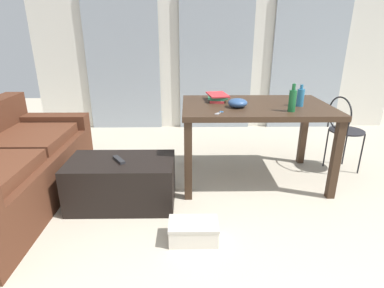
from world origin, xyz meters
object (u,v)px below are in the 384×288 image
at_px(craft_table, 255,114).
at_px(bowl, 238,103).
at_px(wire_chair, 343,125).
at_px(tv_remote_primary, 119,160).
at_px(coffee_table, 122,182).
at_px(book_stack, 218,97).
at_px(shoebox, 193,231).
at_px(couch, 2,171).
at_px(bottle_far, 300,97).
at_px(scissors, 220,113).
at_px(bottle_near, 292,100).

distance_m(craft_table, bowl, 0.27).
bearing_deg(wire_chair, tv_remote_primary, -163.33).
distance_m(coffee_table, bowl, 1.29).
bearing_deg(craft_table, book_stack, 154.86).
relative_size(bowl, tv_remote_primary, 1.02).
bearing_deg(tv_remote_primary, book_stack, 1.98).
distance_m(tv_remote_primary, shoebox, 0.90).
relative_size(coffee_table, shoebox, 2.50).
distance_m(couch, bowl, 2.20).
bearing_deg(book_stack, craft_table, -25.14).
relative_size(bottle_far, book_stack, 0.65).
bearing_deg(coffee_table, tv_remote_primary, -140.10).
height_order(scissors, shoebox, scissors).
bearing_deg(tv_remote_primary, craft_table, -12.82).
bearing_deg(bowl, shoebox, -115.30).
distance_m(couch, tv_remote_primary, 1.05).
relative_size(craft_table, bowl, 7.87).
height_order(bowl, tv_remote_primary, bowl).
xyz_separation_m(craft_table, shoebox, (-0.63, -1.02, -0.62)).
xyz_separation_m(wire_chair, bottle_near, (-0.73, -0.46, 0.37)).
distance_m(bowl, shoebox, 1.27).
distance_m(wire_chair, bowl, 1.27).
xyz_separation_m(wire_chair, scissors, (-1.38, -0.50, 0.27)).
bearing_deg(book_stack, scissors, -93.08).
xyz_separation_m(wire_chair, shoebox, (-1.62, -1.21, -0.45)).
relative_size(coffee_table, book_stack, 2.91).
height_order(couch, bottle_near, bottle_near).
bearing_deg(bottle_far, tv_remote_primary, -165.90).
height_order(coffee_table, bowl, bowl).
xyz_separation_m(couch, bottle_near, (2.57, 0.19, 0.58)).
height_order(couch, shoebox, couch).
relative_size(craft_table, wire_chair, 1.71).
bearing_deg(scissors, bottle_far, 17.05).
bearing_deg(coffee_table, bottle_far, 13.92).
bearing_deg(bottle_far, bottle_near, -125.32).
distance_m(bottle_near, book_stack, 0.76).
xyz_separation_m(bottle_near, bottle_far, (0.14, 0.20, -0.02)).
xyz_separation_m(coffee_table, bottle_near, (1.51, 0.21, 0.69)).
xyz_separation_m(couch, bottle_far, (2.71, 0.39, 0.57)).
height_order(bottle_far, scissors, bottle_far).
height_order(craft_table, bowl, bowl).
height_order(wire_chair, tv_remote_primary, wire_chair).
height_order(craft_table, book_stack, book_stack).
relative_size(coffee_table, craft_table, 0.64).
bearing_deg(tv_remote_primary, bottle_near, -26.04).
bearing_deg(bottle_far, shoebox, -137.34).
relative_size(bowl, shoebox, 0.49).
height_order(coffee_table, bottle_far, bottle_far).
xyz_separation_m(craft_table, scissors, (-0.38, -0.32, 0.10)).
xyz_separation_m(coffee_table, bowl, (1.06, 0.37, 0.63)).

